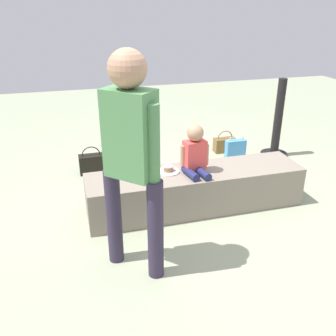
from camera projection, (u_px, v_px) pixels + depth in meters
name	position (u px, v px, depth m)	size (l,w,h in m)	color
ground_plane	(195.00, 207.00, 3.83)	(12.00, 12.00, 0.00)	#99A283
concrete_ledge	(195.00, 190.00, 3.75)	(2.17, 0.52, 0.41)	gray
child_seated	(195.00, 152.00, 3.55)	(0.28, 0.33, 0.48)	navy
adult_standing	(131.00, 148.00, 2.56)	(0.39, 0.39, 1.69)	#2E253B
cake_plate	(169.00, 170.00, 3.65)	(0.22, 0.22, 0.07)	white
gift_bag	(235.00, 152.00, 4.76)	(0.26, 0.09, 0.39)	#4C99E0
railing_post	(277.00, 129.00, 4.95)	(0.36, 0.36, 1.05)	black
water_bottle_near_gift	(114.00, 159.00, 4.71)	(0.06, 0.06, 0.24)	silver
water_bottle_far_side	(243.00, 171.00, 4.42)	(0.07, 0.07, 0.19)	silver
party_cup_red	(154.00, 188.00, 4.11)	(0.09, 0.09, 0.10)	red
handbag_black_leather	(92.00, 164.00, 4.55)	(0.30, 0.15, 0.35)	black
handbag_brown_canvas	(225.00, 144.00, 5.21)	(0.30, 0.14, 0.31)	brown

